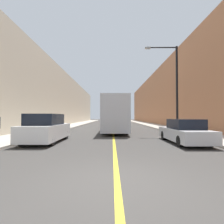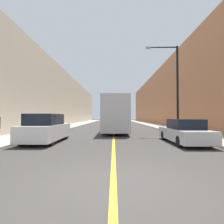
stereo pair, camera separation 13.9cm
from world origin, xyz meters
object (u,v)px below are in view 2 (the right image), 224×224
(bus, at_px, (115,114))
(street_lamp_right, at_px, (175,83))
(car_right_near, at_px, (184,132))
(parked_suv_left, at_px, (46,129))

(bus, distance_m, street_lamp_right, 7.22)
(car_right_near, height_order, street_lamp_right, street_lamp_right)
(bus, bearing_deg, street_lamp_right, -34.53)
(parked_suv_left, bearing_deg, car_right_near, -1.86)
(bus, height_order, street_lamp_right, street_lamp_right)
(bus, xyz_separation_m, street_lamp_right, (5.46, -3.76, 2.87))
(bus, relative_size, car_right_near, 2.51)
(bus, height_order, car_right_near, bus)
(car_right_near, bearing_deg, bus, 115.14)
(bus, relative_size, street_lamp_right, 1.50)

